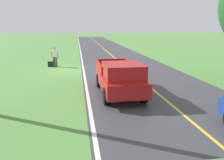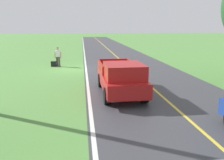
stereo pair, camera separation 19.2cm
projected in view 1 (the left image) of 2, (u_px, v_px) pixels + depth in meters
name	position (u px, v px, depth m)	size (l,w,h in m)	color
ground_plane	(71.00, 69.00, 20.16)	(200.00, 200.00, 0.00)	#568E42
road_surface	(127.00, 68.00, 20.85)	(7.98, 120.00, 0.00)	#3D3D42
lane_edge_line	(83.00, 69.00, 20.30)	(0.16, 117.60, 0.00)	silver
lane_centre_line	(127.00, 68.00, 20.84)	(0.14, 117.60, 0.00)	gold
hitchhiker_walking	(55.00, 56.00, 21.31)	(0.62, 0.52, 1.75)	#4C473D
suitcase_carried	(50.00, 64.00, 21.35)	(0.20, 0.46, 0.48)	black
pickup_truck_passing	(120.00, 77.00, 12.50)	(2.15, 5.42, 1.82)	#B21919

